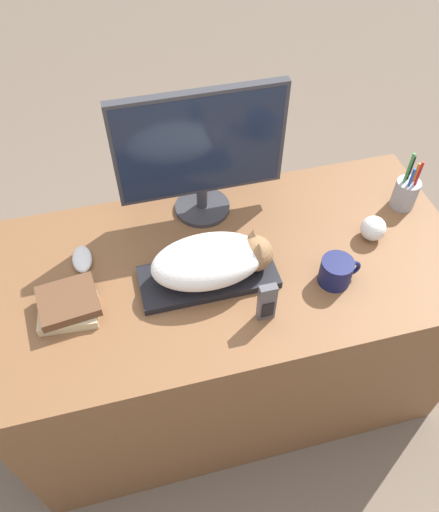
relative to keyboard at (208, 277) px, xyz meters
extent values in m
plane|color=#6B5B4C|center=(0.08, -0.32, -0.76)|extent=(12.00, 12.00, 0.00)
cube|color=brown|center=(0.08, 0.05, -0.39)|extent=(1.46, 0.72, 0.75)
cube|color=black|center=(0.00, 0.00, 0.00)|extent=(0.40, 0.17, 0.02)
ellipsoid|color=white|center=(0.00, 0.00, 0.07)|extent=(0.33, 0.19, 0.12)
sphere|color=olive|center=(0.14, 0.00, 0.07)|extent=(0.11, 0.11, 0.11)
cone|color=olive|center=(0.14, -0.03, 0.12)|extent=(0.04, 0.04, 0.04)
cone|color=olive|center=(0.14, 0.03, 0.12)|extent=(0.04, 0.04, 0.04)
cylinder|color=#333338|center=(0.05, 0.30, 0.00)|extent=(0.18, 0.18, 0.02)
cylinder|color=#333338|center=(0.05, 0.30, 0.05)|extent=(0.04, 0.04, 0.08)
cube|color=#333338|center=(0.05, 0.30, 0.25)|extent=(0.52, 0.03, 0.35)
cube|color=#192338|center=(0.05, 0.29, 0.25)|extent=(0.50, 0.01, 0.33)
ellipsoid|color=silver|center=(-0.36, 0.16, 0.00)|extent=(0.06, 0.11, 0.03)
cylinder|color=#141947|center=(0.36, -0.10, 0.03)|extent=(0.10, 0.10, 0.08)
torus|color=#141947|center=(0.41, -0.10, 0.03)|extent=(0.06, 0.01, 0.06)
cylinder|color=#939399|center=(0.71, 0.15, 0.04)|extent=(0.08, 0.08, 0.10)
cylinder|color=orange|center=(0.72, 0.15, 0.09)|extent=(0.01, 0.01, 0.13)
cylinder|color=black|center=(0.71, 0.17, 0.10)|extent=(0.01, 0.01, 0.15)
cylinder|color=#338C38|center=(0.69, 0.15, 0.12)|extent=(0.01, 0.01, 0.17)
cylinder|color=#1E47B2|center=(0.70, 0.13, 0.09)|extent=(0.01, 0.01, 0.13)
cylinder|color=#B21E1E|center=(0.72, 0.13, 0.10)|extent=(0.01, 0.01, 0.15)
sphere|color=silver|center=(0.54, 0.04, 0.03)|extent=(0.08, 0.08, 0.08)
cube|color=#4C4C51|center=(0.12, -0.16, 0.06)|extent=(0.05, 0.02, 0.13)
cube|color=black|center=(0.12, -0.18, 0.04)|extent=(0.03, 0.00, 0.06)
cube|color=#C6B284|center=(-0.41, -0.03, 0.00)|extent=(0.17, 0.13, 0.03)
cube|color=brown|center=(-0.40, -0.01, 0.03)|extent=(0.18, 0.16, 0.03)
camera|label=1|loc=(-0.19, -0.89, 1.16)|focal=35.00mm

